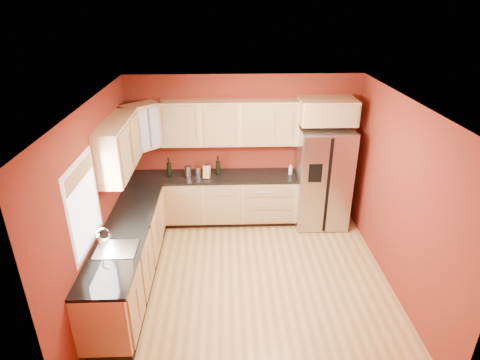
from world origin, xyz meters
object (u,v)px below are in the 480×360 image
at_px(refrigerator, 322,177).
at_px(knife_block, 207,172).
at_px(canister_left, 198,172).
at_px(soap_dispenser, 290,169).
at_px(wine_bottle_a, 169,167).

height_order(refrigerator, knife_block, refrigerator).
height_order(canister_left, knife_block, knife_block).
bearing_deg(refrigerator, knife_block, -179.63).
distance_m(canister_left, soap_dispenser, 1.60).
bearing_deg(soap_dispenser, wine_bottle_a, -179.44).
relative_size(canister_left, wine_bottle_a, 0.50).
height_order(refrigerator, soap_dispenser, refrigerator).
height_order(refrigerator, canister_left, refrigerator).
bearing_deg(soap_dispenser, knife_block, -176.76).
bearing_deg(canister_left, refrigerator, -1.33).
xyz_separation_m(canister_left, soap_dispenser, (1.60, 0.02, 0.01)).
bearing_deg(wine_bottle_a, soap_dispenser, 0.56).
bearing_deg(wine_bottle_a, knife_block, -5.44).
xyz_separation_m(refrigerator, wine_bottle_a, (-2.65, 0.05, 0.20)).
distance_m(knife_block, soap_dispenser, 1.45).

